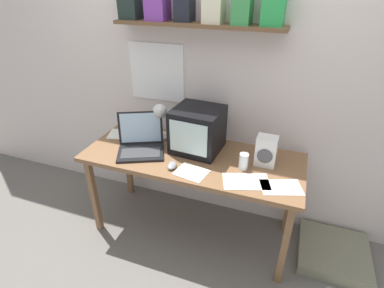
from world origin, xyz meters
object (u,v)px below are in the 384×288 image
object	(u,v)px
space_heater	(266,151)
crt_monitor	(198,130)
corner_desk	(192,163)
printed_handout	(191,172)
laptop	(141,141)
juice_glass	(244,162)
computer_mouse	(172,165)
open_notebook	(281,187)
loose_paper_near_laptop	(124,134)
desk_lamp	(160,116)
loose_paper_near_monitor	(246,182)
floor_cushion	(333,253)

from	to	relation	value
space_heater	crt_monitor	bearing A→B (deg)	176.48
crt_monitor	corner_desk	bearing A→B (deg)	-88.85
crt_monitor	printed_handout	size ratio (longest dim) A/B	1.57
laptop	juice_glass	distance (m)	0.79
juice_glass	computer_mouse	distance (m)	0.50
corner_desk	open_notebook	world-z (taller)	open_notebook
crt_monitor	laptop	distance (m)	0.44
loose_paper_near_laptop	open_notebook	world-z (taller)	same
corner_desk	crt_monitor	bearing A→B (deg)	87.20
desk_lamp	open_notebook	distance (m)	1.06
loose_paper_near_laptop	loose_paper_near_monitor	distance (m)	1.14
corner_desk	space_heater	xyz separation A→B (m)	(0.52, 0.07, 0.17)
printed_handout	corner_desk	bearing A→B (deg)	108.93
open_notebook	printed_handout	xyz separation A→B (m)	(-0.59, -0.04, -0.00)
corner_desk	laptop	bearing A→B (deg)	-173.62
juice_glass	floor_cushion	distance (m)	1.06
open_notebook	crt_monitor	bearing A→B (deg)	157.33
loose_paper_near_monitor	computer_mouse	bearing A→B (deg)	-179.00
corner_desk	desk_lamp	xyz separation A→B (m)	(-0.32, 0.15, 0.28)
space_heater	laptop	bearing A→B (deg)	-172.41
space_heater	floor_cushion	xyz separation A→B (m)	(0.61, 0.02, -0.80)
space_heater	open_notebook	bearing A→B (deg)	-59.06
desk_lamp	loose_paper_near_monitor	xyz separation A→B (m)	(0.77, -0.34, -0.21)
juice_glass	computer_mouse	world-z (taller)	juice_glass
floor_cushion	computer_mouse	bearing A→B (deg)	-166.96
corner_desk	printed_handout	world-z (taller)	printed_handout
floor_cushion	corner_desk	bearing A→B (deg)	-175.63
corner_desk	space_heater	world-z (taller)	space_heater
crt_monitor	floor_cushion	distance (m)	1.41
computer_mouse	printed_handout	bearing A→B (deg)	-5.61
crt_monitor	loose_paper_near_monitor	xyz separation A→B (m)	(0.44, -0.29, -0.17)
corner_desk	floor_cushion	bearing A→B (deg)	4.37
floor_cushion	desk_lamp	bearing A→B (deg)	177.43
loose_paper_near_laptop	printed_handout	bearing A→B (deg)	-24.73
computer_mouse	desk_lamp	bearing A→B (deg)	125.22
space_heater	floor_cushion	world-z (taller)	space_heater
laptop	loose_paper_near_monitor	world-z (taller)	laptop
desk_lamp	juice_glass	world-z (taller)	desk_lamp
floor_cushion	crt_monitor	bearing A→B (deg)	178.98
juice_glass	laptop	bearing A→B (deg)	-179.79
crt_monitor	loose_paper_near_monitor	world-z (taller)	crt_monitor
laptop	loose_paper_near_laptop	distance (m)	0.31
laptop	loose_paper_near_monitor	distance (m)	0.86
corner_desk	printed_handout	xyz separation A→B (m)	(0.07, -0.21, 0.07)
open_notebook	floor_cushion	size ratio (longest dim) A/B	0.58
laptop	printed_handout	size ratio (longest dim) A/B	1.84
crt_monitor	juice_glass	bearing A→B (deg)	-17.01
juice_glass	printed_handout	size ratio (longest dim) A/B	0.50
floor_cushion	laptop	bearing A→B (deg)	-175.10
crt_monitor	floor_cushion	xyz separation A→B (m)	(1.12, -0.02, -0.86)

